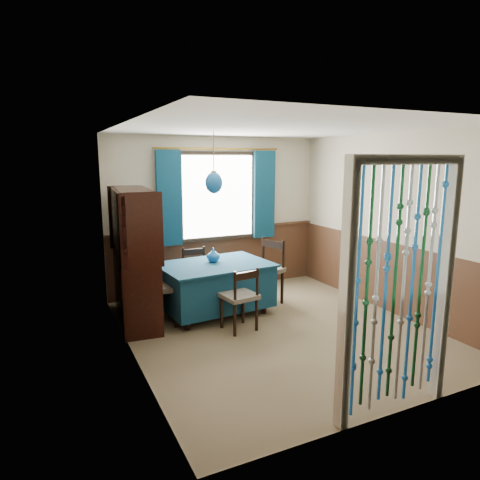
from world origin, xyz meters
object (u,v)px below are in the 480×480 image
sideboard (135,277)px  vase_sideboard (135,246)px  chair_left (156,288)px  vase_table (213,255)px  chair_near (240,297)px  pendant_lamp (214,183)px  bowl_shelf (142,233)px  chair_far (196,273)px  chair_right (265,270)px  dining_table (215,284)px

sideboard → vase_sideboard: size_ratio=9.59×
chair_left → vase_table: 0.94m
vase_sideboard → sideboard: bearing=-105.3°
chair_near → pendant_lamp: 1.56m
vase_table → bowl_shelf: size_ratio=0.75×
chair_near → chair_far: size_ratio=1.01×
sideboard → chair_right: bearing=2.1°
dining_table → chair_far: 0.61m
chair_right → sideboard: (-1.91, 0.10, 0.10)m
vase_sideboard → dining_table: bearing=-22.0°
chair_near → vase_table: 0.90m
dining_table → chair_left: 0.85m
chair_near → bowl_shelf: bearing=141.4°
sideboard → pendant_lamp: size_ratio=2.17×
dining_table → bowl_shelf: 1.30m
bowl_shelf → vase_sideboard: size_ratio=1.28×
chair_left → sideboard: size_ratio=0.53×
sideboard → vase_sideboard: sideboard is taller
chair_near → bowl_shelf: size_ratio=3.49×
pendant_lamp → bowl_shelf: pendant_lamp is taller
chair_right → chair_near: bearing=115.7°
vase_sideboard → chair_far: bearing=12.0°
vase_sideboard → vase_table: bearing=-15.4°
pendant_lamp → chair_right: bearing=5.7°
bowl_shelf → chair_left: bearing=7.5°
chair_left → chair_right: size_ratio=0.97×
pendant_lamp → vase_table: bearing=77.4°
chair_far → pendant_lamp: bearing=100.8°
chair_far → bowl_shelf: bowl_shelf is taller
chair_right → sideboard: sideboard is taller
bowl_shelf → dining_table: bearing=3.9°
dining_table → chair_left: (-0.84, -0.05, 0.08)m
chair_right → vase_table: (-0.82, 0.04, 0.29)m
chair_far → vase_sideboard: vase_sideboard is taller
sideboard → vase_table: sideboard is taller
chair_left → sideboard: (-0.22, 0.23, 0.11)m
chair_far → chair_left: 1.02m
chair_far → bowl_shelf: 1.41m
chair_left → sideboard: bearing=-126.9°
chair_left → bowl_shelf: bowl_shelf is taller
chair_right → vase_table: bearing=68.2°
chair_left → pendant_lamp: bearing=102.7°
chair_far → sideboard: 1.10m
dining_table → chair_near: (0.06, -0.70, 0.02)m
chair_near → chair_right: 1.12m
dining_table → chair_near: bearing=-90.3°
dining_table → chair_left: size_ratio=1.68×
dining_table → vase_sideboard: (-1.00, 0.41, 0.56)m
vase_table → bowl_shelf: (-1.03, -0.19, 0.43)m
chair_near → sideboard: size_ratio=0.47×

